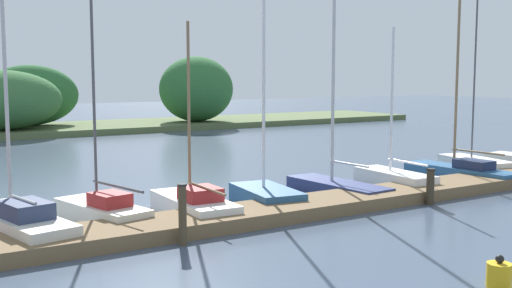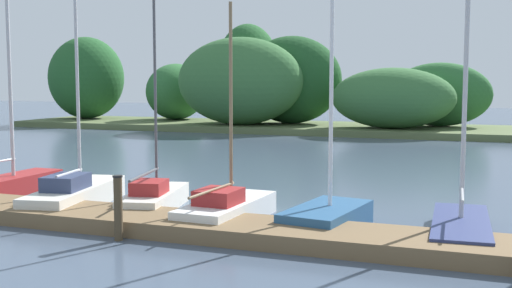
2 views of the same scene
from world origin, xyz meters
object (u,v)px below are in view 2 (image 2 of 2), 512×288
object	(u,v)px
sailboat_3	(155,196)
mooring_piling_1	(118,208)
sailboat_1	(11,183)
sailboat_5	(329,214)
sailboat_6	(461,220)
sailboat_2	(77,193)
sailboat_4	(228,208)

from	to	relation	value
sailboat_3	mooring_piling_1	world-z (taller)	sailboat_3
sailboat_1	sailboat_5	xyz separation A→B (m)	(9.74, -0.90, -0.03)
sailboat_5	sailboat_6	distance (m)	2.86
sailboat_2	sailboat_3	bearing A→B (deg)	-91.44
sailboat_2	sailboat_5	world-z (taller)	sailboat_5
sailboat_1	mooring_piling_1	world-z (taller)	sailboat_1
sailboat_1	sailboat_2	xyz separation A→B (m)	(2.87, -0.78, 0.00)
sailboat_5	sailboat_6	world-z (taller)	sailboat_6
sailboat_3	mooring_piling_1	bearing A→B (deg)	-176.59
sailboat_6	sailboat_3	bearing A→B (deg)	85.23
sailboat_2	sailboat_6	bearing A→B (deg)	-99.99
sailboat_4	sailboat_6	xyz separation A→B (m)	(5.25, 0.42, 0.02)
sailboat_2	sailboat_3	size ratio (longest dim) A/B	0.76
sailboat_4	sailboat_6	distance (m)	5.26
mooring_piling_1	sailboat_4	bearing A→B (deg)	58.75
sailboat_1	mooring_piling_1	distance (m)	6.82
sailboat_5	sailboat_1	bearing A→B (deg)	93.35
sailboat_5	sailboat_2	bearing A→B (deg)	97.62
sailboat_3	sailboat_6	xyz separation A→B (m)	(7.57, -0.19, -0.00)
sailboat_4	sailboat_1	bearing A→B (deg)	84.44
sailboat_2	sailboat_4	world-z (taller)	sailboat_2
sailboat_3	sailboat_5	size ratio (longest dim) A/B	1.15
sailboat_5	sailboat_6	bearing A→B (deg)	-75.64
sailboat_1	sailboat_4	bearing A→B (deg)	-98.40
sailboat_1	sailboat_4	size ratio (longest dim) A/B	1.29
sailboat_4	sailboat_5	xyz separation A→B (m)	(2.41, 0.14, -0.01)
sailboat_3	sailboat_5	bearing A→B (deg)	-107.99
sailboat_2	mooring_piling_1	bearing A→B (deg)	-142.81
sailboat_4	sailboat_5	distance (m)	2.41
sailboat_2	sailboat_6	xyz separation A→B (m)	(9.71, 0.17, -0.01)
sailboat_2	sailboat_6	world-z (taller)	sailboat_6
sailboat_2	sailboat_4	distance (m)	4.47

